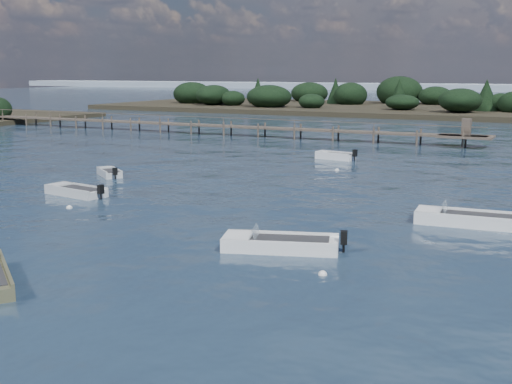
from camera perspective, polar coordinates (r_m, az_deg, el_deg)
The scene contains 12 objects.
ground at distance 76.20m, azimuth 16.53°, elevation 4.94°, with size 400.00×400.00×0.00m, color #172637.
dinghy_mid_grey at distance 38.51m, azimuth -15.71°, elevation -0.06°, with size 4.28×2.03×1.06m.
tender_far_grey at distance 44.98m, azimuth -12.90°, elevation 1.57°, with size 2.89×2.55×1.00m.
dinghy_mid_white_a at distance 25.85m, azimuth 2.16°, elevation -4.83°, with size 5.02×3.08×1.16m.
dinghy_mid_white_b at distance 31.58m, azimuth 18.23°, elevation -2.47°, with size 5.11×2.14×1.25m.
tender_far_white at distance 52.60m, azimuth 7.06°, elevation 3.08°, with size 3.55×1.72×1.19m.
buoy_b at distance 22.89m, azimuth 5.94°, elevation -7.34°, with size 0.32×0.32×0.32m, color silver.
buoy_c at distance 34.98m, azimuth -16.26°, elevation -1.39°, with size 0.32×0.32×0.32m, color silver.
buoy_e at distance 46.67m, azimuth 7.21°, elevation 1.91°, with size 0.32×0.32×0.32m, color silver.
buoy_extra_a at distance 31.36m, azimuth 15.77°, elevation -2.74°, with size 0.32×0.32×0.32m, color silver.
jetty at distance 72.14m, azimuth -2.57°, elevation 5.85°, with size 64.50×3.20×3.40m.
distant_haze at distance 265.75m, azimuth 3.91°, elevation 9.15°, with size 280.00×20.00×2.40m, color #8998AA.
Camera 1 is at (13.49, -14.66, 7.07)m, focal length 45.00 mm.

